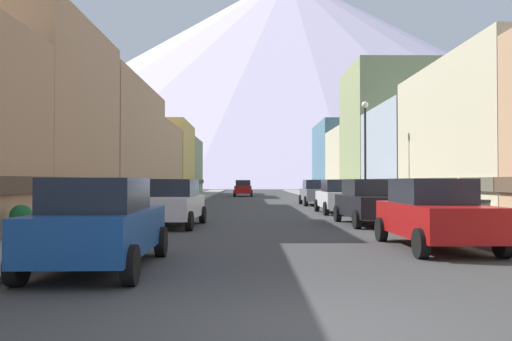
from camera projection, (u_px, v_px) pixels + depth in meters
ground_plane at (327, 330)px, 6.01m from camera, size 400.00×400.00×0.00m
sidewalk_left at (182, 202)px, 40.93m from camera, size 2.50×100.00×0.15m
sidewalk_right at (340, 201)px, 41.08m from camera, size 2.50×100.00×0.15m
storefront_left_2 at (85, 148)px, 33.49m from camera, size 8.36×13.89×7.97m
storefront_left_3 at (121, 164)px, 45.75m from camera, size 9.75×10.65×6.71m
storefront_left_4 at (162, 161)px, 57.25m from camera, size 6.33×11.12×8.07m
storefront_left_5 at (162, 168)px, 68.10m from camera, size 9.94×10.34×7.14m
storefront_right_2 at (450, 158)px, 34.47m from camera, size 10.12×9.57×6.65m
storefront_right_3 at (396, 136)px, 43.97m from camera, size 8.26×8.99×11.29m
storefront_right_4 at (372, 165)px, 53.07m from camera, size 8.63×9.19×6.95m
storefront_right_5 at (343, 160)px, 63.75m from camera, size 6.42×11.99×8.78m
car_left_0 at (100, 223)px, 10.11m from camera, size 2.13×4.43×1.78m
car_left_1 at (173, 203)px, 19.59m from camera, size 2.25×4.48×1.78m
car_right_0 at (434, 213)px, 13.25m from camera, size 2.11×4.42×1.78m
car_right_1 at (369, 202)px, 20.34m from camera, size 2.23×4.48×1.78m
car_right_2 at (339, 196)px, 27.35m from camera, size 2.09×4.42×1.78m
car_right_3 at (316, 192)px, 36.70m from camera, size 2.10×4.42×1.78m
car_driving_0 at (243, 188)px, 57.18m from camera, size 2.06×4.40×1.78m
trash_bin_right at (481, 215)px, 16.27m from camera, size 0.59×0.59×0.98m
potted_plant_1 at (21, 220)px, 13.88m from camera, size 0.59×0.59×0.94m
pedestrian_0 at (460, 204)px, 17.62m from camera, size 0.36×0.36×1.71m
streetlamp_right at (365, 139)px, 28.04m from camera, size 0.36×0.36×5.86m
mountain_backdrop at (288, 79)px, 267.23m from camera, size 328.16×328.16×108.42m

